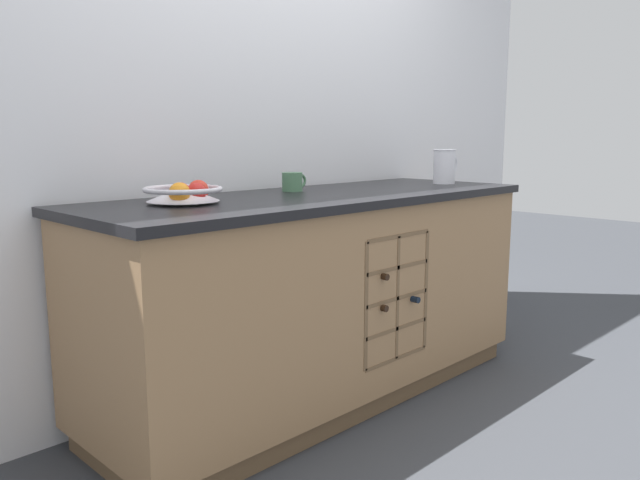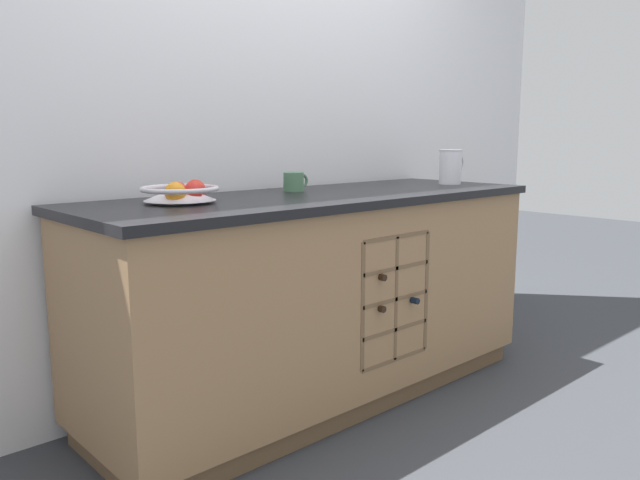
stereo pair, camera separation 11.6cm
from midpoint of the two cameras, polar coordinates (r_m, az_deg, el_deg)
name	(u,v)px [view 1 (the left image)]	position (r m, az deg, el deg)	size (l,w,h in m)	color
ground_plane	(320,395)	(2.86, -1.20, -14.00)	(14.00, 14.00, 0.00)	#383A3F
back_wall	(257,106)	(2.93, -6.95, 12.09)	(4.46, 0.06, 2.55)	white
kitchen_island	(320,296)	(2.71, -1.19, -5.13)	(2.10, 0.73, 0.90)	brown
fruit_bowl	(184,193)	(2.31, -13.71, 4.23)	(0.28, 0.28, 0.08)	silver
white_pitcher	(445,166)	(3.25, 10.34, 6.71)	(0.17, 0.12, 0.17)	white
ceramic_mug	(293,182)	(2.76, -3.68, 5.33)	(0.13, 0.09, 0.08)	#4C7A56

